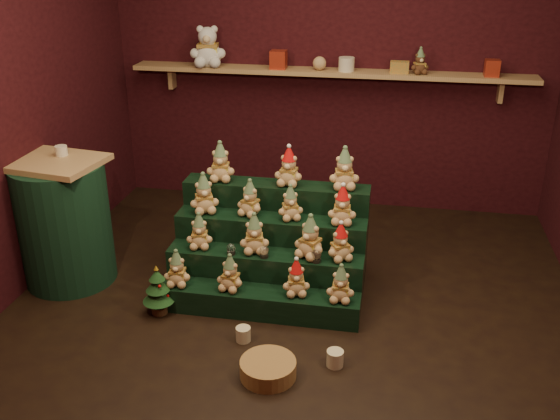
% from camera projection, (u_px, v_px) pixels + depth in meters
% --- Properties ---
extents(ground, '(4.00, 4.00, 0.00)m').
position_uv_depth(ground, '(293.00, 309.00, 4.40)').
color(ground, black).
rests_on(ground, ground).
extents(back_wall, '(4.00, 0.10, 2.80)m').
position_uv_depth(back_wall, '(331.00, 57.00, 5.68)').
color(back_wall, black).
rests_on(back_wall, ground).
extents(front_wall, '(4.00, 0.10, 2.80)m').
position_uv_depth(front_wall, '(192.00, 282.00, 1.99)').
color(front_wall, black).
rests_on(front_wall, ground).
extents(back_shelf, '(3.60, 0.26, 0.24)m').
position_uv_depth(back_shelf, '(329.00, 73.00, 5.57)').
color(back_shelf, '#AD8156').
rests_on(back_shelf, ground).
extents(riser_tier_front, '(1.40, 0.22, 0.18)m').
position_uv_depth(riser_tier_front, '(259.00, 302.00, 4.31)').
color(riser_tier_front, black).
rests_on(riser_tier_front, ground).
extents(riser_tier_midfront, '(1.40, 0.22, 0.36)m').
position_uv_depth(riser_tier_midfront, '(265.00, 275.00, 4.48)').
color(riser_tier_midfront, black).
rests_on(riser_tier_midfront, ground).
extents(riser_tier_midback, '(1.40, 0.22, 0.54)m').
position_uv_depth(riser_tier_midback, '(271.00, 250.00, 4.64)').
color(riser_tier_midback, black).
rests_on(riser_tier_midback, ground).
extents(riser_tier_back, '(1.40, 0.22, 0.72)m').
position_uv_depth(riser_tier_back, '(276.00, 227.00, 4.80)').
color(riser_tier_back, black).
rests_on(riser_tier_back, ground).
extents(teddy_0, '(0.20, 0.18, 0.26)m').
position_uv_depth(teddy_0, '(177.00, 268.00, 4.31)').
color(teddy_0, tan).
rests_on(teddy_0, riser_tier_front).
extents(teddy_1, '(0.21, 0.20, 0.26)m').
position_uv_depth(teddy_1, '(230.00, 273.00, 4.25)').
color(teddy_1, tan).
rests_on(teddy_1, riser_tier_front).
extents(teddy_2, '(0.22, 0.20, 0.26)m').
position_uv_depth(teddy_2, '(296.00, 277.00, 4.19)').
color(teddy_2, tan).
rests_on(teddy_2, riser_tier_front).
extents(teddy_3, '(0.19, 0.17, 0.26)m').
position_uv_depth(teddy_3, '(341.00, 283.00, 4.12)').
color(teddy_3, tan).
rests_on(teddy_3, riser_tier_front).
extents(teddy_4, '(0.21, 0.20, 0.26)m').
position_uv_depth(teddy_4, '(199.00, 231.00, 4.44)').
color(teddy_4, tan).
rests_on(teddy_4, riser_tier_midfront).
extents(teddy_5, '(0.24, 0.22, 0.29)m').
position_uv_depth(teddy_5, '(254.00, 233.00, 4.37)').
color(teddy_5, tan).
rests_on(teddy_5, riser_tier_midfront).
extents(teddy_6, '(0.28, 0.27, 0.31)m').
position_uv_depth(teddy_6, '(310.00, 237.00, 4.30)').
color(teddy_6, tan).
rests_on(teddy_6, riser_tier_midfront).
extents(teddy_7, '(0.25, 0.25, 0.27)m').
position_uv_depth(teddy_7, '(340.00, 242.00, 4.27)').
color(teddy_7, tan).
rests_on(teddy_7, riser_tier_midfront).
extents(teddy_8, '(0.27, 0.26, 0.30)m').
position_uv_depth(teddy_8, '(204.00, 193.00, 4.56)').
color(teddy_8, tan).
rests_on(teddy_8, riser_tier_midback).
extents(teddy_9, '(0.24, 0.23, 0.27)m').
position_uv_depth(teddy_9, '(250.00, 198.00, 4.52)').
color(teddy_9, tan).
rests_on(teddy_9, riser_tier_midback).
extents(teddy_10, '(0.23, 0.22, 0.25)m').
position_uv_depth(teddy_10, '(290.00, 203.00, 4.46)').
color(teddy_10, tan).
rests_on(teddy_10, riser_tier_midback).
extents(teddy_11, '(0.21, 0.19, 0.28)m').
position_uv_depth(teddy_11, '(342.00, 205.00, 4.38)').
color(teddy_11, tan).
rests_on(teddy_11, riser_tier_midback).
extents(teddy_12, '(0.24, 0.22, 0.30)m').
position_uv_depth(teddy_12, '(221.00, 162.00, 4.66)').
color(teddy_12, tan).
rests_on(teddy_12, riser_tier_back).
extents(teddy_13, '(0.22, 0.20, 0.29)m').
position_uv_depth(teddy_13, '(289.00, 167.00, 4.57)').
color(teddy_13, tan).
rests_on(teddy_13, riser_tier_back).
extents(teddy_14, '(0.25, 0.23, 0.31)m').
position_uv_depth(teddy_14, '(344.00, 168.00, 4.51)').
color(teddy_14, tan).
rests_on(teddy_14, riser_tier_back).
extents(snow_globe_a, '(0.06, 0.06, 0.08)m').
position_uv_depth(snow_globe_a, '(231.00, 249.00, 4.37)').
color(snow_globe_a, black).
rests_on(snow_globe_a, riser_tier_midfront).
extents(snow_globe_b, '(0.06, 0.06, 0.09)m').
position_uv_depth(snow_globe_b, '(264.00, 252.00, 4.33)').
color(snow_globe_b, black).
rests_on(snow_globe_b, riser_tier_midfront).
extents(snow_globe_c, '(0.07, 0.07, 0.10)m').
position_uv_depth(snow_globe_c, '(316.00, 256.00, 4.27)').
color(snow_globe_c, black).
rests_on(snow_globe_c, riser_tier_midfront).
extents(side_table, '(0.70, 0.67, 0.96)m').
position_uv_depth(side_table, '(64.00, 222.00, 4.61)').
color(side_table, '#AD8156').
rests_on(side_table, ground).
extents(table_ornament, '(0.09, 0.09, 0.07)m').
position_uv_depth(table_ornament, '(61.00, 151.00, 4.49)').
color(table_ornament, beige).
rests_on(table_ornament, side_table).
extents(mini_christmas_tree, '(0.22, 0.22, 0.38)m').
position_uv_depth(mini_christmas_tree, '(158.00, 290.00, 4.28)').
color(mini_christmas_tree, '#462D19').
rests_on(mini_christmas_tree, ground).
extents(mug_left, '(0.10, 0.10, 0.10)m').
position_uv_depth(mug_left, '(243.00, 334.00, 4.04)').
color(mug_left, beige).
rests_on(mug_left, ground).
extents(mug_right, '(0.10, 0.10, 0.10)m').
position_uv_depth(mug_right, '(335.00, 358.00, 3.80)').
color(mug_right, beige).
rests_on(mug_right, ground).
extents(wicker_basket, '(0.38, 0.38, 0.11)m').
position_uv_depth(wicker_basket, '(268.00, 369.00, 3.71)').
color(wicker_basket, olive).
rests_on(wicker_basket, ground).
extents(white_bear, '(0.37, 0.35, 0.45)m').
position_uv_depth(white_bear, '(208.00, 41.00, 5.62)').
color(white_bear, silver).
rests_on(white_bear, back_shelf).
extents(brown_bear, '(0.20, 0.19, 0.22)m').
position_uv_depth(brown_bear, '(420.00, 61.00, 5.35)').
color(brown_bear, '#50311A').
rests_on(brown_bear, back_shelf).
extents(gift_tin_red_a, '(0.14, 0.14, 0.16)m').
position_uv_depth(gift_tin_red_a, '(278.00, 60.00, 5.58)').
color(gift_tin_red_a, '#A22C18').
rests_on(gift_tin_red_a, back_shelf).
extents(gift_tin_cream, '(0.14, 0.14, 0.12)m').
position_uv_depth(gift_tin_cream, '(346.00, 64.00, 5.49)').
color(gift_tin_cream, beige).
rests_on(gift_tin_cream, back_shelf).
extents(gift_tin_red_b, '(0.12, 0.12, 0.14)m').
position_uv_depth(gift_tin_red_b, '(492.00, 68.00, 5.28)').
color(gift_tin_red_b, '#A22C18').
rests_on(gift_tin_red_b, back_shelf).
extents(shelf_plush_ball, '(0.12, 0.12, 0.12)m').
position_uv_depth(shelf_plush_ball, '(319.00, 63.00, 5.53)').
color(shelf_plush_ball, tan).
rests_on(shelf_plush_ball, back_shelf).
extents(scarf_gift_box, '(0.16, 0.10, 0.10)m').
position_uv_depth(scarf_gift_box, '(399.00, 67.00, 5.41)').
color(scarf_gift_box, orange).
rests_on(scarf_gift_box, back_shelf).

